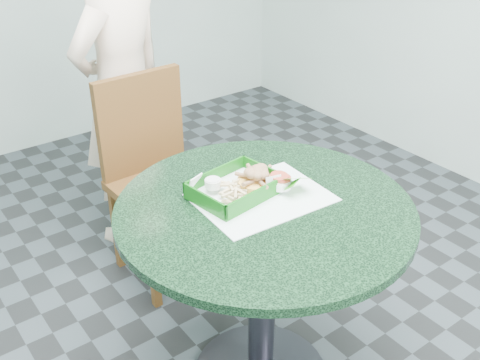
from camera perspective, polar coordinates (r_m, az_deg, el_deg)
cafe_table at (r=1.88m, az=2.39°, el=-7.49°), size 0.95×0.95×0.75m
dining_chair at (r=2.53m, az=-8.67°, el=1.50°), size 0.41×0.41×0.93m
diner_person at (r=2.71m, az=-11.82°, el=9.17°), size 0.67×0.55×1.59m
placemat at (r=1.82m, az=2.19°, el=-2.31°), size 0.43×0.33×0.00m
food_basket at (r=1.82m, az=-0.46°, el=-1.55°), size 0.27×0.20×0.06m
crab_sandwich at (r=1.83m, az=1.88°, el=-0.27°), size 0.13×0.13×0.08m
fries_pile at (r=1.78m, az=-0.81°, el=-1.75°), size 0.12×0.13×0.04m
sauce_ramekin at (r=1.81m, az=-2.75°, el=-0.69°), size 0.05×0.05×0.03m
garnish_cup at (r=1.82m, az=4.57°, el=-0.96°), size 0.11×0.10×0.04m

